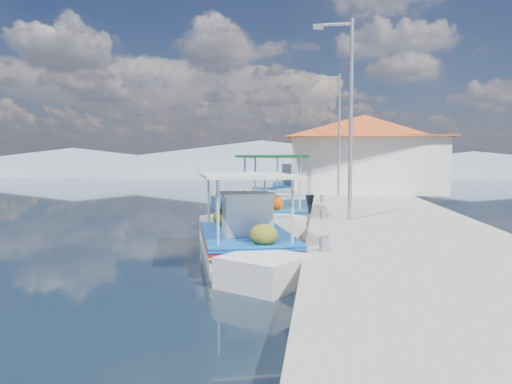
# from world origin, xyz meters

# --- Properties ---
(ground) EXTENTS (160.00, 160.00, 0.00)m
(ground) POSITION_xyz_m (0.00, 0.00, 0.00)
(ground) COLOR black
(ground) RESTS_ON ground
(quay) EXTENTS (5.00, 44.00, 0.50)m
(quay) POSITION_xyz_m (5.90, 6.00, 0.25)
(quay) COLOR gray
(quay) RESTS_ON ground
(bollards) EXTENTS (0.20, 17.20, 0.30)m
(bollards) POSITION_xyz_m (3.80, 5.25, 0.65)
(bollards) COLOR #A5A8AD
(bollards) RESTS_ON quay
(main_caique) EXTENTS (3.25, 6.45, 2.22)m
(main_caique) POSITION_xyz_m (2.00, -1.59, 0.43)
(main_caique) COLOR silver
(main_caique) RESTS_ON ground
(caique_green_canopy) EXTENTS (2.39, 7.33, 2.74)m
(caique_green_canopy) POSITION_xyz_m (2.17, 3.66, 0.41)
(caique_green_canopy) COLOR silver
(caique_green_canopy) RESTS_ON ground
(caique_blue_hull) EXTENTS (3.03, 5.38, 1.03)m
(caique_blue_hull) POSITION_xyz_m (-0.08, 11.19, 0.28)
(caique_blue_hull) COLOR #17568F
(caique_blue_hull) RESTS_ON ground
(caique_far) EXTENTS (2.88, 8.25, 2.90)m
(caique_far) POSITION_xyz_m (2.06, 15.86, 0.54)
(caique_far) COLOR silver
(caique_far) RESTS_ON ground
(harbor_building) EXTENTS (10.49, 10.49, 4.40)m
(harbor_building) POSITION_xyz_m (6.20, 15.00, 2.78)
(harbor_building) COLOR silver
(harbor_building) RESTS_ON quay
(lamp_post_near) EXTENTS (1.21, 0.14, 6.00)m
(lamp_post_near) POSITION_xyz_m (4.51, 2.00, 3.85)
(lamp_post_near) COLOR #A5A8AD
(lamp_post_near) RESTS_ON quay
(lamp_post_far) EXTENTS (1.21, 0.14, 6.00)m
(lamp_post_far) POSITION_xyz_m (4.51, 11.00, 3.85)
(lamp_post_far) COLOR #A5A8AD
(lamp_post_far) RESTS_ON quay
(mountain_ridge) EXTENTS (171.40, 96.00, 5.50)m
(mountain_ridge) POSITION_xyz_m (6.54, 56.00, 2.04)
(mountain_ridge) COLOR slate
(mountain_ridge) RESTS_ON ground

